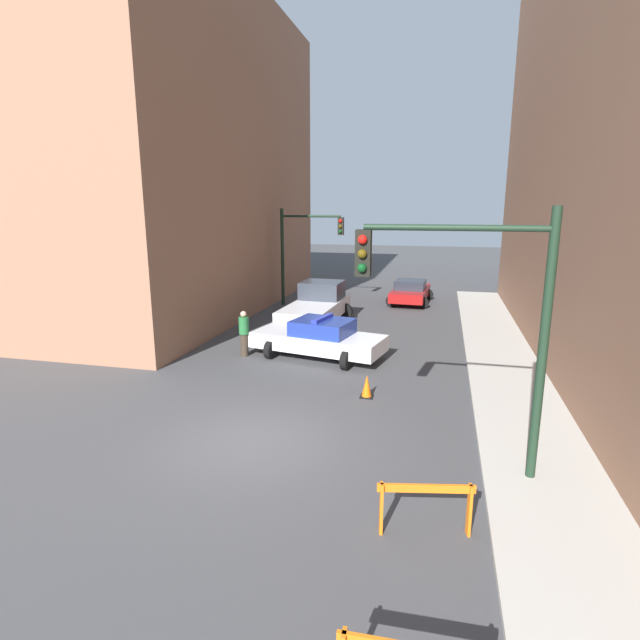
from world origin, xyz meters
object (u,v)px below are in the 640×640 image
traffic_light_far (302,243)px  police_car (319,338)px  white_truck (317,306)px  barrier_mid (426,500)px  traffic_light_near (480,303)px  pedestrian_crossing (244,333)px  traffic_cone (367,387)px  parked_car_near (410,291)px

traffic_light_far → police_car: size_ratio=1.04×
white_truck → barrier_mid: size_ratio=3.48×
traffic_light_near → barrier_mid: (-0.79, -2.13, -2.91)m
traffic_light_far → pedestrian_crossing: bearing=-87.0°
traffic_light_near → traffic_cone: size_ratio=7.93×
traffic_light_far → barrier_mid: traffic_light_far is taller
traffic_light_near → police_car: bearing=124.6°
traffic_light_near → pedestrian_crossing: 10.38m
traffic_light_near → traffic_light_far: traffic_light_near is taller
traffic_light_near → parked_car_near: traffic_light_near is taller
barrier_mid → traffic_cone: 6.09m
traffic_cone → traffic_light_near: bearing=-54.4°
white_truck → pedestrian_crossing: 5.45m
parked_car_near → barrier_mid: parked_car_near is taller
parked_car_near → pedestrian_crossing: pedestrian_crossing is taller
traffic_light_far → traffic_light_near: bearing=-63.5°
pedestrian_crossing → traffic_cone: pedestrian_crossing is taller
white_truck → parked_car_near: bearing=61.9°
pedestrian_crossing → barrier_mid: size_ratio=1.05×
traffic_light_far → barrier_mid: 19.82m
barrier_mid → traffic_cone: size_ratio=2.40×
white_truck → traffic_cone: size_ratio=8.35×
parked_car_near → pedestrian_crossing: bearing=-110.3°
white_truck → parked_car_near: white_truck is taller
barrier_mid → traffic_cone: barrier_mid is taller
police_car → traffic_light_near: bearing=-133.5°
traffic_light_far → white_truck: 5.26m
white_truck → barrier_mid: bearing=-66.7°
police_car → pedestrian_crossing: size_ratio=3.00×
white_truck → police_car: bearing=-72.7°
police_car → barrier_mid: police_car is taller
parked_car_near → barrier_mid: size_ratio=2.79×
traffic_light_near → parked_car_near: (-2.37, 18.29, -2.86)m
parked_car_near → traffic_cone: size_ratio=6.71×
police_car → pedestrian_crossing: bearing=110.9°
traffic_light_far → parked_car_near: size_ratio=1.18×
pedestrian_crossing → traffic_light_near: bearing=123.0°
white_truck → parked_car_near: size_ratio=1.24×
parked_car_near → barrier_mid: bearing=-82.0°
traffic_light_far → pedestrian_crossing: (0.50, -9.49, -2.54)m
white_truck → traffic_cone: 8.96m
police_car → barrier_mid: bearing=-144.2°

